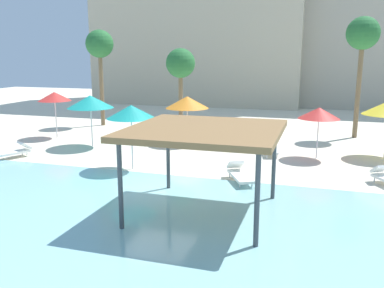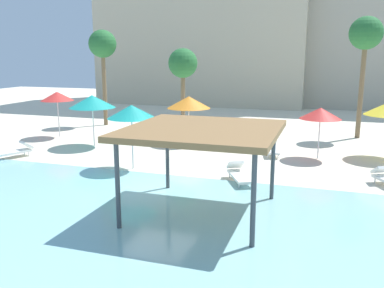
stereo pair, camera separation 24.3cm
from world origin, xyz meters
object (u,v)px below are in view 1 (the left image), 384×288
object	(u,v)px
palm_tree_0	(363,37)
palm_tree_2	(180,65)
lounge_chair_1	(13,151)
lounge_chair_3	(239,174)
beach_umbrella_teal_2	(131,112)
beach_umbrella_teal_3	(90,102)
beach_umbrella_red_5	(54,96)
shade_pavilion	(205,133)
palm_tree_3	(100,46)
beach_umbrella_orange_6	(187,102)
beach_umbrella_red_0	(319,113)
lounge_chair_0	(270,148)

from	to	relation	value
palm_tree_0	palm_tree_2	xyz separation A→B (m)	(-10.89, -0.69, -1.65)
lounge_chair_1	lounge_chair_3	bearing A→B (deg)	112.81
beach_umbrella_teal_2	beach_umbrella_teal_3	size ratio (longest dim) A/B	1.01
beach_umbrella_red_5	lounge_chair_3	distance (m)	13.64
shade_pavilion	lounge_chair_3	size ratio (longest dim) A/B	2.32
beach_umbrella_teal_2	palm_tree_0	distance (m)	14.73
lounge_chair_1	palm_tree_3	bearing A→B (deg)	-150.85
beach_umbrella_orange_6	lounge_chair_1	xyz separation A→B (m)	(-6.99, -5.82, -1.99)
beach_umbrella_red_0	palm_tree_3	distance (m)	16.03
lounge_chair_3	palm_tree_2	bearing A→B (deg)	-177.36
beach_umbrella_teal_3	lounge_chair_0	distance (m)	9.80
palm_tree_0	palm_tree_3	bearing A→B (deg)	-178.33
beach_umbrella_red_0	beach_umbrella_teal_3	xyz separation A→B (m)	(-11.75, -0.89, 0.25)
beach_umbrella_teal_2	beach_umbrella_orange_6	world-z (taller)	beach_umbrella_teal_2
beach_umbrella_red_0	palm_tree_0	distance (m)	7.40
beach_umbrella_red_5	palm_tree_3	bearing A→B (deg)	84.78
palm_tree_0	palm_tree_2	size ratio (longest dim) A/B	1.33
beach_umbrella_teal_3	palm_tree_3	xyz separation A→B (m)	(-2.93, 6.43, 3.02)
palm_tree_3	beach_umbrella_teal_2	bearing A→B (deg)	-54.89
beach_umbrella_orange_6	lounge_chair_0	xyz separation A→B (m)	(4.82, -1.30, -1.99)
beach_umbrella_orange_6	palm_tree_2	world-z (taller)	palm_tree_2
beach_umbrella_teal_2	beach_umbrella_teal_3	xyz separation A→B (m)	(-4.07, 3.52, -0.08)
lounge_chair_1	lounge_chair_3	world-z (taller)	same
beach_umbrella_red_0	beach_umbrella_red_5	bearing A→B (deg)	177.33
beach_umbrella_orange_6	palm_tree_0	size ratio (longest dim) A/B	0.38
shade_pavilion	beach_umbrella_teal_2	distance (m)	5.99
beach_umbrella_teal_3	lounge_chair_1	world-z (taller)	beach_umbrella_teal_3
beach_umbrella_teal_3	palm_tree_0	size ratio (longest dim) A/B	0.39
beach_umbrella_teal_3	beach_umbrella_teal_2	bearing A→B (deg)	-40.86
shade_pavilion	lounge_chair_0	distance (m)	9.01
palm_tree_2	palm_tree_3	xyz separation A→B (m)	(-5.92, 0.20, 1.20)
beach_umbrella_orange_6	lounge_chair_3	xyz separation A→B (m)	(4.20, -6.36, -1.99)
beach_umbrella_red_0	beach_umbrella_orange_6	bearing A→B (deg)	168.13
beach_umbrella_red_0	beach_umbrella_orange_6	distance (m)	7.22
beach_umbrella_red_5	lounge_chair_0	size ratio (longest dim) A/B	1.39
beach_umbrella_red_5	lounge_chair_0	distance (m)	13.06
lounge_chair_3	palm_tree_0	size ratio (longest dim) A/B	0.28
beach_umbrella_orange_6	beach_umbrella_red_5	bearing A→B (deg)	-174.47
beach_umbrella_teal_2	palm_tree_2	bearing A→B (deg)	96.28
beach_umbrella_teal_3	beach_umbrella_red_5	world-z (taller)	beach_umbrella_teal_3
palm_tree_0	beach_umbrella_red_5	bearing A→B (deg)	-162.84
palm_tree_0	palm_tree_2	distance (m)	11.03
beach_umbrella_red_5	lounge_chair_3	bearing A→B (deg)	-24.46
beach_umbrella_teal_2	lounge_chair_1	bearing A→B (deg)	179.34
beach_umbrella_red_0	palm_tree_2	distance (m)	10.46
lounge_chair_1	lounge_chair_3	distance (m)	11.21
beach_umbrella_orange_6	palm_tree_2	xyz separation A→B (m)	(-1.69, 3.85, 1.96)
lounge_chair_0	palm_tree_3	world-z (taller)	palm_tree_3
lounge_chair_0	shade_pavilion	bearing A→B (deg)	-19.43
shade_pavilion	palm_tree_0	xyz separation A→B (m)	(5.42, 14.51, 3.33)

